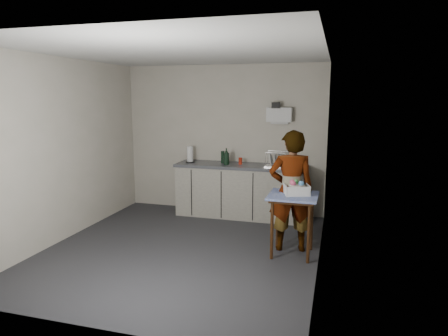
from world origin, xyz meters
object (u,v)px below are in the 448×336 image
(side_table, at_px, (293,202))
(dish_rack, at_px, (276,163))
(dark_bottle, at_px, (223,157))
(soap_bottle, at_px, (226,156))
(paper_towel, at_px, (190,155))
(kitchen_counter, at_px, (241,192))
(soda_can, at_px, (240,161))
(bakery_box, at_px, (296,186))
(standing_man, at_px, (291,191))

(side_table, height_order, dish_rack, dish_rack)
(dark_bottle, bearing_deg, dish_rack, -5.54)
(soap_bottle, distance_m, paper_towel, 0.69)
(kitchen_counter, height_order, dark_bottle, dark_bottle)
(soap_bottle, relative_size, soda_can, 2.47)
(bakery_box, bearing_deg, dark_bottle, 116.57)
(standing_man, distance_m, paper_towel, 2.33)
(standing_man, bearing_deg, dark_bottle, -59.10)
(side_table, xyz_separation_m, bakery_box, (0.02, 0.07, 0.20))
(side_table, bearing_deg, paper_towel, 144.09)
(standing_man, height_order, bakery_box, standing_man)
(standing_man, xyz_separation_m, soda_can, (-1.02, 1.34, 0.15))
(kitchen_counter, distance_m, soda_can, 0.54)
(paper_towel, relative_size, dish_rack, 0.79)
(side_table, relative_size, bakery_box, 1.85)
(standing_man, distance_m, dish_rack, 1.35)
(dark_bottle, bearing_deg, side_table, -47.87)
(paper_towel, xyz_separation_m, bakery_box, (1.99, -1.39, -0.14))
(kitchen_counter, bearing_deg, standing_man, -52.93)
(standing_man, distance_m, bakery_box, 0.15)
(standing_man, xyz_separation_m, bakery_box, (0.07, -0.09, 0.09))
(side_table, height_order, soap_bottle, soap_bottle)
(kitchen_counter, distance_m, side_table, 1.84)
(kitchen_counter, xyz_separation_m, bakery_box, (1.07, -1.42, 0.48))
(side_table, height_order, paper_towel, paper_towel)
(soda_can, bearing_deg, bakery_box, -52.72)
(paper_towel, relative_size, bakery_box, 0.66)
(soap_bottle, height_order, dish_rack, soap_bottle)
(soap_bottle, xyz_separation_m, soda_can, (0.22, 0.11, -0.08))
(side_table, distance_m, paper_towel, 2.47)
(side_table, distance_m, soap_bottle, 1.92)
(paper_towel, bearing_deg, kitchen_counter, 1.49)
(kitchen_counter, height_order, dish_rack, dish_rack)
(soap_bottle, distance_m, dish_rack, 0.84)
(paper_towel, distance_m, dish_rack, 1.52)
(kitchen_counter, bearing_deg, bakery_box, -52.83)
(bakery_box, bearing_deg, paper_towel, 127.66)
(soda_can, distance_m, paper_towel, 0.90)
(soap_bottle, relative_size, dark_bottle, 1.34)
(dish_rack, bearing_deg, bakery_box, -71.08)
(kitchen_counter, height_order, soap_bottle, soap_bottle)
(kitchen_counter, xyz_separation_m, dark_bottle, (-0.34, 0.05, 0.59))
(side_table, bearing_deg, dish_rack, 107.89)
(dark_bottle, bearing_deg, soda_can, -6.14)
(soda_can, relative_size, dark_bottle, 0.54)
(soda_can, distance_m, dark_bottle, 0.33)
(dark_bottle, distance_m, bakery_box, 2.04)
(standing_man, height_order, soda_can, standing_man)
(side_table, bearing_deg, kitchen_counter, 125.94)
(standing_man, height_order, dark_bottle, standing_man)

